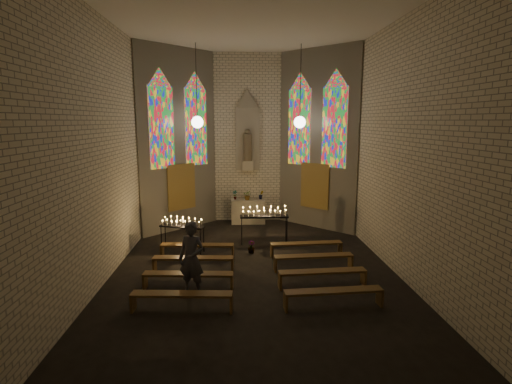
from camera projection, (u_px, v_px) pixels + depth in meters
floor at (254, 271)px, 11.48m from camera, size 12.00×12.00×0.00m
room at (250, 136)px, 14.14m from camera, size 8.22×12.43×7.00m
altar at (248, 211)px, 16.75m from camera, size 1.40×0.60×1.00m
flower_vase_left at (235, 195)px, 16.70m from camera, size 0.24×0.20×0.38m
flower_vase_center at (248, 195)px, 16.57m from camera, size 0.45×0.41×0.41m
flower_vase_right at (261, 195)px, 16.75m from camera, size 0.23×0.20×0.37m
aisle_flower_pot at (251, 247)px, 12.98m from camera, size 0.29×0.29×0.41m
votive_stand_left at (182, 224)px, 13.01m from camera, size 1.51×0.79×1.09m
votive_stand_right at (264, 214)px, 13.88m from camera, size 1.68×0.41×1.23m
pew_left_0 at (197, 247)px, 12.52m from camera, size 2.30×0.47×0.44m
pew_right_0 at (306, 245)px, 12.68m from camera, size 2.30×0.47×0.44m
pew_left_1 at (193, 260)px, 11.34m from camera, size 2.30×0.47×0.44m
pew_right_1 at (314, 258)px, 11.50m from camera, size 2.30×0.47×0.44m
pew_left_2 at (188, 276)px, 10.16m from camera, size 2.30×0.47×0.44m
pew_right_2 at (322, 273)px, 10.32m from camera, size 2.30×0.47×0.44m
pew_left_3 at (182, 296)px, 8.98m from camera, size 2.30×0.47×0.44m
pew_right_3 at (334, 293)px, 9.14m from camera, size 2.30×0.47×0.44m
visitor at (192, 259)px, 9.76m from camera, size 0.79×0.66×1.85m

